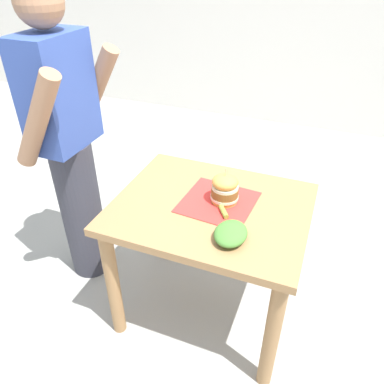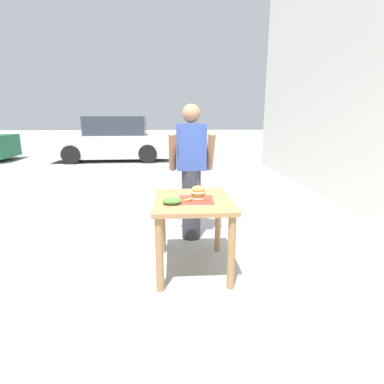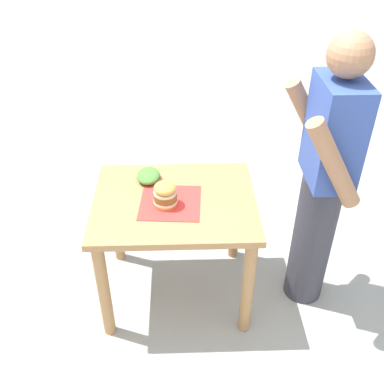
{
  "view_description": "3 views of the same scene",
  "coord_description": "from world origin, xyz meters",
  "views": [
    {
      "loc": [
        -1.39,
        -0.45,
        1.8
      ],
      "look_at": [
        0.0,
        0.1,
        0.79
      ],
      "focal_mm": 35.0,
      "sensor_mm": 36.0,
      "label": 1
    },
    {
      "loc": [
        -0.19,
        -2.85,
        1.52
      ],
      "look_at": [
        0.0,
        0.1,
        0.79
      ],
      "focal_mm": 28.0,
      "sensor_mm": 36.0,
      "label": 2
    },
    {
      "loc": [
        2.06,
        0.03,
        2.26
      ],
      "look_at": [
        0.0,
        0.1,
        0.79
      ],
      "focal_mm": 42.0,
      "sensor_mm": 36.0,
      "label": 3
    }
  ],
  "objects": [
    {
      "name": "side_salad",
      "position": [
        -0.2,
        -0.16,
        0.77
      ],
      "size": [
        0.18,
        0.14,
        0.06
      ],
      "primitive_type": "ellipsoid",
      "color": "#477F33",
      "rests_on": "patio_table"
    },
    {
      "name": "serving_paper",
      "position": [
        0.03,
        -0.02,
        0.74
      ],
      "size": [
        0.36,
        0.36,
        0.0
      ],
      "primitive_type": "cube",
      "rotation": [
        0.0,
        0.0,
        -0.07
      ],
      "color": "red",
      "rests_on": "patio_table"
    },
    {
      "name": "ground_plane",
      "position": [
        0.0,
        0.0,
        0.0
      ],
      "size": [
        80.0,
        80.0,
        0.0
      ],
      "primitive_type": "plane",
      "color": "#9E9E99"
    },
    {
      "name": "pickle_spear",
      "position": [
        -0.05,
        -0.08,
        0.76
      ],
      "size": [
        0.08,
        0.07,
        0.02
      ],
      "primitive_type": "cylinder",
      "rotation": [
        0.0,
        1.57,
        0.61
      ],
      "color": "#8EA83D",
      "rests_on": "serving_paper"
    },
    {
      "name": "patio_table",
      "position": [
        0.0,
        0.0,
        0.6
      ],
      "size": [
        0.76,
        0.93,
        0.74
      ],
      "color": "#9E7247",
      "rests_on": "ground"
    },
    {
      "name": "sandwich",
      "position": [
        0.05,
        -0.05,
        0.82
      ],
      "size": [
        0.14,
        0.14,
        0.18
      ],
      "color": "gold",
      "rests_on": "serving_paper"
    },
    {
      "name": "diner_across_table",
      "position": [
        0.04,
        0.82,
        0.88
      ],
      "size": [
        0.55,
        0.35,
        1.69
      ],
      "color": "#33333D",
      "rests_on": "ground"
    }
  ]
}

